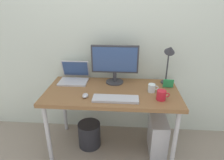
# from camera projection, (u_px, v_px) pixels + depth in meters

# --- Properties ---
(ground_plane) EXTENTS (6.00, 6.00, 0.00)m
(ground_plane) POSITION_uv_depth(u_px,v_px,m) (112.00, 146.00, 2.34)
(ground_plane) COLOR gray
(back_wall) EXTENTS (4.40, 0.04, 2.60)m
(back_wall) POSITION_uv_depth(u_px,v_px,m) (115.00, 30.00, 2.19)
(back_wall) COLOR silver
(back_wall) RESTS_ON ground_plane
(desk) EXTENTS (1.40, 0.68, 0.74)m
(desk) POSITION_uv_depth(u_px,v_px,m) (112.00, 96.00, 2.07)
(desk) COLOR brown
(desk) RESTS_ON ground_plane
(monitor) EXTENTS (0.52, 0.20, 0.43)m
(monitor) POSITION_uv_depth(u_px,v_px,m) (115.00, 62.00, 2.14)
(monitor) COLOR #333338
(monitor) RESTS_ON desk
(laptop) EXTENTS (0.32, 0.28, 0.22)m
(laptop) POSITION_uv_depth(u_px,v_px,m) (74.00, 76.00, 2.26)
(laptop) COLOR #B2B2B7
(laptop) RESTS_ON desk
(desk_lamp) EXTENTS (0.11, 0.16, 0.47)m
(desk_lamp) POSITION_uv_depth(u_px,v_px,m) (169.00, 56.00, 2.07)
(desk_lamp) COLOR #333338
(desk_lamp) RESTS_ON desk
(keyboard) EXTENTS (0.44, 0.14, 0.02)m
(keyboard) POSITION_uv_depth(u_px,v_px,m) (116.00, 99.00, 1.85)
(keyboard) COLOR #B2B2B7
(keyboard) RESTS_ON desk
(mouse) EXTENTS (0.06, 0.09, 0.03)m
(mouse) POSITION_uv_depth(u_px,v_px,m) (85.00, 95.00, 1.90)
(mouse) COLOR #B2B2B7
(mouse) RESTS_ON desk
(coffee_mug) EXTENTS (0.12, 0.09, 0.10)m
(coffee_mug) POSITION_uv_depth(u_px,v_px,m) (161.00, 95.00, 1.84)
(coffee_mug) COLOR red
(coffee_mug) RESTS_ON desk
(glass_cup) EXTENTS (0.11, 0.07, 0.09)m
(glass_cup) POSITION_uv_depth(u_px,v_px,m) (152.00, 88.00, 2.00)
(glass_cup) COLOR silver
(glass_cup) RESTS_ON desk
(photo_frame) EXTENTS (0.11, 0.02, 0.09)m
(photo_frame) POSITION_uv_depth(u_px,v_px,m) (168.00, 83.00, 2.09)
(photo_frame) COLOR #268C4C
(photo_frame) RESTS_ON desk
(computer_tower) EXTENTS (0.18, 0.36, 0.42)m
(computer_tower) POSITION_uv_depth(u_px,v_px,m) (157.00, 135.00, 2.19)
(computer_tower) COLOR #B2B2B7
(computer_tower) RESTS_ON ground_plane
(wastebasket) EXTENTS (0.26, 0.26, 0.30)m
(wastebasket) POSITION_uv_depth(u_px,v_px,m) (89.00, 134.00, 2.30)
(wastebasket) COLOR #232328
(wastebasket) RESTS_ON ground_plane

